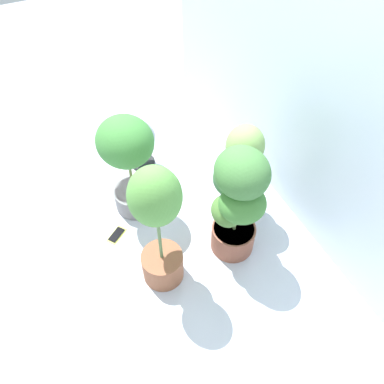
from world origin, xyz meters
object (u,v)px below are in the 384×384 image
at_px(floor_fan, 140,138).
at_px(potted_plant_front_right, 158,220).
at_px(potted_plant_back_right, 237,198).
at_px(cell_phone, 117,235).
at_px(potted_plant_back_center, 242,166).
at_px(potted_plant_front_left, 128,156).

bearing_deg(floor_fan, potted_plant_front_right, -116.00).
relative_size(potted_plant_back_right, potted_plant_front_right, 0.90).
bearing_deg(floor_fan, cell_phone, -138.60).
distance_m(potted_plant_front_right, potted_plant_back_center, 0.70).
height_order(potted_plant_back_right, floor_fan, potted_plant_back_right).
relative_size(potted_plant_front_right, potted_plant_back_center, 1.27).
bearing_deg(cell_phone, potted_plant_back_center, 44.59).
xyz_separation_m(potted_plant_front_right, potted_plant_front_left, (-0.57, 0.03, -0.06)).
height_order(cell_phone, floor_fan, floor_fan).
xyz_separation_m(potted_plant_front_right, cell_phone, (-0.37, -0.18, -0.51)).
xyz_separation_m(potted_plant_back_right, cell_phone, (-0.38, -0.64, -0.47)).
distance_m(potted_plant_front_right, floor_fan, 0.97).
bearing_deg(potted_plant_back_right, potted_plant_front_right, -91.37).
height_order(potted_plant_front_right, potted_plant_front_left, potted_plant_front_right).
relative_size(potted_plant_front_left, potted_plant_back_center, 1.05).
xyz_separation_m(potted_plant_back_right, floor_fan, (-0.92, -0.25, -0.22)).
bearing_deg(potted_plant_back_right, potted_plant_front_left, -143.30).
xyz_separation_m(potted_plant_front_left, floor_fan, (-0.34, 0.18, -0.20)).
relative_size(potted_plant_front_right, potted_plant_front_left, 1.21).
height_order(potted_plant_back_right, potted_plant_front_right, potted_plant_front_right).
distance_m(potted_plant_back_right, potted_plant_front_right, 0.46).
bearing_deg(potted_plant_front_left, potted_plant_back_right, 36.70).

